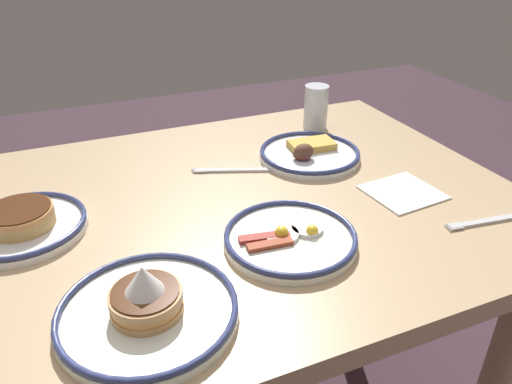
{
  "coord_description": "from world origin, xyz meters",
  "views": [
    {
      "loc": [
        0.28,
        0.85,
        1.27
      ],
      "look_at": [
        -0.07,
        0.03,
        0.77
      ],
      "focal_mm": 34.29,
      "sensor_mm": 36.0,
      "label": 1
    }
  ],
  "objects_px": {
    "plate_near_main": "(309,153)",
    "plate_far_companion": "(147,308)",
    "plate_center_pancakes": "(290,238)",
    "fork_far": "(491,220)",
    "drinking_glass": "(316,109)",
    "paper_napkin": "(403,192)",
    "plate_far_side": "(22,224)",
    "fork_near": "(230,170)"
  },
  "relations": [
    {
      "from": "paper_napkin",
      "to": "fork_near",
      "type": "distance_m",
      "value": 0.4
    },
    {
      "from": "plate_center_pancakes",
      "to": "plate_far_companion",
      "type": "xyz_separation_m",
      "value": [
        0.28,
        0.09,
        0.01
      ]
    },
    {
      "from": "plate_near_main",
      "to": "plate_center_pancakes",
      "type": "relative_size",
      "value": 1.01
    },
    {
      "from": "plate_far_companion",
      "to": "fork_far",
      "type": "distance_m",
      "value": 0.69
    },
    {
      "from": "fork_near",
      "to": "plate_center_pancakes",
      "type": "bearing_deg",
      "value": 89.92
    },
    {
      "from": "fork_near",
      "to": "fork_far",
      "type": "bearing_deg",
      "value": 134.4
    },
    {
      "from": "paper_napkin",
      "to": "fork_near",
      "type": "height_order",
      "value": "fork_near"
    },
    {
      "from": "plate_near_main",
      "to": "plate_far_side",
      "type": "bearing_deg",
      "value": 6.5
    },
    {
      "from": "plate_near_main",
      "to": "paper_napkin",
      "type": "relative_size",
      "value": 1.68
    },
    {
      "from": "plate_center_pancakes",
      "to": "paper_napkin",
      "type": "xyz_separation_m",
      "value": [
        -0.31,
        -0.07,
        -0.01
      ]
    },
    {
      "from": "paper_napkin",
      "to": "fork_near",
      "type": "bearing_deg",
      "value": -38.25
    },
    {
      "from": "fork_near",
      "to": "fork_far",
      "type": "distance_m",
      "value": 0.58
    },
    {
      "from": "plate_center_pancakes",
      "to": "paper_napkin",
      "type": "height_order",
      "value": "plate_center_pancakes"
    },
    {
      "from": "plate_near_main",
      "to": "plate_far_companion",
      "type": "relative_size",
      "value": 0.91
    },
    {
      "from": "plate_near_main",
      "to": "plate_far_companion",
      "type": "xyz_separation_m",
      "value": [
        0.49,
        0.4,
        0.0
      ]
    },
    {
      "from": "paper_napkin",
      "to": "fork_near",
      "type": "relative_size",
      "value": 0.84
    },
    {
      "from": "plate_center_pancakes",
      "to": "plate_far_companion",
      "type": "height_order",
      "value": "plate_far_companion"
    },
    {
      "from": "drinking_glass",
      "to": "plate_center_pancakes",
      "type": "bearing_deg",
      "value": 56.55
    },
    {
      "from": "drinking_glass",
      "to": "fork_far",
      "type": "height_order",
      "value": "drinking_glass"
    },
    {
      "from": "plate_center_pancakes",
      "to": "plate_far_side",
      "type": "relative_size",
      "value": 1.03
    },
    {
      "from": "paper_napkin",
      "to": "plate_near_main",
      "type": "bearing_deg",
      "value": -65.91
    },
    {
      "from": "plate_near_main",
      "to": "drinking_glass",
      "type": "distance_m",
      "value": 0.21
    },
    {
      "from": "fork_near",
      "to": "fork_far",
      "type": "xyz_separation_m",
      "value": [
        -0.4,
        0.41,
        -0.0
      ]
    },
    {
      "from": "plate_center_pancakes",
      "to": "drinking_glass",
      "type": "xyz_separation_m",
      "value": [
        -0.32,
        -0.49,
        0.04
      ]
    },
    {
      "from": "plate_center_pancakes",
      "to": "plate_far_companion",
      "type": "distance_m",
      "value": 0.3
    },
    {
      "from": "plate_near_main",
      "to": "paper_napkin",
      "type": "height_order",
      "value": "plate_near_main"
    },
    {
      "from": "plate_near_main",
      "to": "plate_far_companion",
      "type": "bearing_deg",
      "value": 39.26
    },
    {
      "from": "fork_near",
      "to": "fork_far",
      "type": "relative_size",
      "value": 0.86
    },
    {
      "from": "plate_center_pancakes",
      "to": "plate_far_companion",
      "type": "relative_size",
      "value": 0.9
    },
    {
      "from": "plate_far_side",
      "to": "fork_near",
      "type": "distance_m",
      "value": 0.47
    },
    {
      "from": "plate_center_pancakes",
      "to": "fork_far",
      "type": "height_order",
      "value": "plate_center_pancakes"
    },
    {
      "from": "plate_center_pancakes",
      "to": "fork_near",
      "type": "distance_m",
      "value": 0.32
    },
    {
      "from": "plate_far_companion",
      "to": "fork_near",
      "type": "bearing_deg",
      "value": -124.7
    },
    {
      "from": "drinking_glass",
      "to": "paper_napkin",
      "type": "distance_m",
      "value": 0.42
    },
    {
      "from": "fork_far",
      "to": "plate_near_main",
      "type": "bearing_deg",
      "value": -64.08
    },
    {
      "from": "paper_napkin",
      "to": "fork_far",
      "type": "bearing_deg",
      "value": 118.48
    },
    {
      "from": "drinking_glass",
      "to": "fork_far",
      "type": "relative_size",
      "value": 0.6
    },
    {
      "from": "plate_far_side",
      "to": "fork_far",
      "type": "bearing_deg",
      "value": 159.24
    },
    {
      "from": "plate_center_pancakes",
      "to": "plate_far_side",
      "type": "height_order",
      "value": "plate_far_side"
    },
    {
      "from": "plate_far_companion",
      "to": "drinking_glass",
      "type": "bearing_deg",
      "value": -136.39
    },
    {
      "from": "plate_center_pancakes",
      "to": "paper_napkin",
      "type": "relative_size",
      "value": 1.66
    },
    {
      "from": "plate_near_main",
      "to": "fork_near",
      "type": "height_order",
      "value": "plate_near_main"
    }
  ]
}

